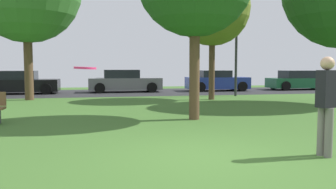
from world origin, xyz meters
TOP-DOWN VIEW (x-y plane):
  - ground_plane at (0.00, 0.00)m, footprint 44.00×44.00m
  - road_strip at (0.00, 16.00)m, footprint 44.00×6.40m
  - oak_tree_left at (3.57, 10.43)m, footprint 3.66×3.66m
  - person_thrower at (2.10, -0.41)m, footprint 0.37×0.30m
  - frisbee_disc at (-2.06, -1.60)m, footprint 0.33×0.33m
  - parked_car_black at (-6.40, 16.13)m, footprint 4.20×2.01m
  - parked_car_grey at (-0.27, 16.39)m, footprint 4.55×1.97m
  - parked_car_blue at (5.87, 16.27)m, footprint 4.07×1.96m
  - parked_car_green at (11.98, 16.30)m, footprint 4.51×1.93m
  - street_lamp_post at (5.55, 12.20)m, footprint 0.14×0.14m

SIDE VIEW (x-z plane):
  - ground_plane at x=0.00m, z-range 0.00..0.00m
  - road_strip at x=0.00m, z-range 0.00..0.01m
  - parked_car_green at x=11.98m, z-range -0.05..1.29m
  - parked_car_black at x=-6.40m, z-range -0.06..1.32m
  - parked_car_blue at x=5.87m, z-range -0.05..1.32m
  - parked_car_grey at x=-0.27m, z-range -0.06..1.36m
  - person_thrower at x=2.10m, z-range 0.11..1.91m
  - frisbee_disc at x=-2.06m, z-range 1.59..1.63m
  - street_lamp_post at x=5.55m, z-range 0.00..4.50m
  - oak_tree_left at x=3.57m, z-range 1.30..7.58m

